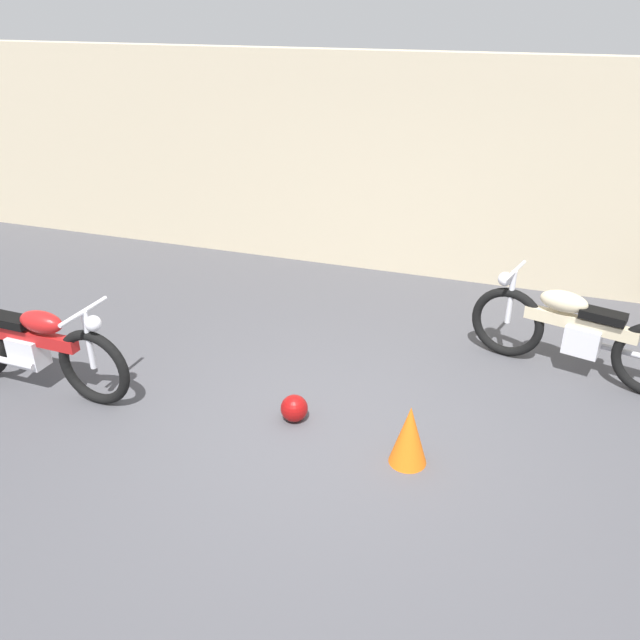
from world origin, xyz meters
TOP-DOWN VIEW (x-y plane):
  - ground_plane at (0.00, 0.00)m, footprint 40.00×40.00m
  - building_wall at (0.00, 4.05)m, footprint 18.00×0.30m
  - helmet at (-0.43, 0.11)m, footprint 0.25×0.25m
  - traffic_cone at (0.69, -0.15)m, footprint 0.32×0.32m
  - motorcycle_cream at (1.97, 1.81)m, footprint 2.18×0.83m
  - motorcycle_red at (-3.01, -0.22)m, footprint 2.23×0.62m

SIDE VIEW (x-z plane):
  - ground_plane at x=0.00m, z-range 0.00..0.00m
  - helmet at x=-0.43m, z-range 0.00..0.25m
  - traffic_cone at x=0.69m, z-range 0.00..0.55m
  - motorcycle_red at x=-3.01m, z-range -0.02..0.98m
  - motorcycle_cream at x=1.97m, z-range -0.02..0.98m
  - building_wall at x=0.00m, z-range 0.00..2.91m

